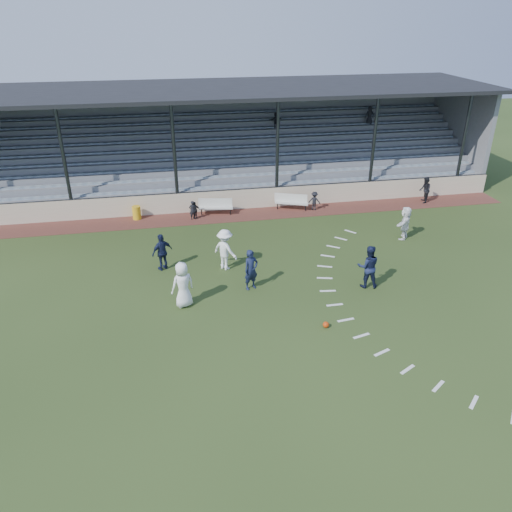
{
  "coord_description": "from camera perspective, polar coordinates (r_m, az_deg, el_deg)",
  "views": [
    {
      "loc": [
        -3.59,
        -16.61,
        11.08
      ],
      "look_at": [
        0.0,
        2.5,
        1.3
      ],
      "focal_mm": 35.0,
      "sensor_mm": 36.0,
      "label": 1
    }
  ],
  "objects": [
    {
      "name": "ground",
      "position": [
        20.29,
        1.31,
        -6.41
      ],
      "size": [
        90.0,
        90.0,
        0.0
      ],
      "primitive_type": "plane",
      "color": "#2A3C18",
      "rests_on": "ground"
    },
    {
      "name": "cinder_track",
      "position": [
        29.5,
        -2.88,
        4.63
      ],
      "size": [
        34.0,
        2.0,
        0.02
      ],
      "primitive_type": "cube",
      "color": "#542921",
      "rests_on": "ground"
    },
    {
      "name": "retaining_wall",
      "position": [
        30.26,
        -3.18,
        6.4
      ],
      "size": [
        34.0,
        0.18,
        1.2
      ],
      "primitive_type": "cube",
      "color": "beige",
      "rests_on": "ground"
    },
    {
      "name": "bench_left",
      "position": [
        29.59,
        -4.65,
        5.83
      ],
      "size": [
        2.04,
        0.81,
        0.95
      ],
      "rotation": [
        0.0,
        0.0,
        -0.18
      ],
      "color": "silver",
      "rests_on": "cinder_track"
    },
    {
      "name": "bench_right",
      "position": [
        30.3,
        4.04,
        6.36
      ],
      "size": [
        2.01,
        1.16,
        0.95
      ],
      "rotation": [
        0.0,
        0.0,
        -0.37
      ],
      "color": "silver",
      "rests_on": "cinder_track"
    },
    {
      "name": "trash_bin",
      "position": [
        29.66,
        -13.49,
        4.84
      ],
      "size": [
        0.48,
        0.48,
        0.77
      ],
      "primitive_type": "cylinder",
      "color": "gold",
      "rests_on": "cinder_track"
    },
    {
      "name": "football",
      "position": [
        19.51,
        7.99,
        -7.78
      ],
      "size": [
        0.24,
        0.24,
        0.24
      ],
      "primitive_type": "sphere",
      "color": "#C1380B",
      "rests_on": "ground"
    },
    {
      "name": "player_white_lead",
      "position": [
        20.42,
        -8.38,
        -3.26
      ],
      "size": [
        1.13,
        0.94,
        1.96
      ],
      "primitive_type": "imported",
      "rotation": [
        0.0,
        0.0,
        3.54
      ],
      "color": "white",
      "rests_on": "ground"
    },
    {
      "name": "player_navy_lead",
      "position": [
        21.45,
        -0.57,
        -1.58
      ],
      "size": [
        0.79,
        0.66,
        1.84
      ],
      "primitive_type": "imported",
      "rotation": [
        0.0,
        0.0,
        0.4
      ],
      "color": "#151D3C",
      "rests_on": "ground"
    },
    {
      "name": "player_navy_mid",
      "position": [
        22.12,
        12.69,
        -1.19
      ],
      "size": [
        1.08,
        0.92,
        1.96
      ],
      "primitive_type": "imported",
      "rotation": [
        0.0,
        0.0,
        2.94
      ],
      "color": "#151D3C",
      "rests_on": "ground"
    },
    {
      "name": "player_white_wing",
      "position": [
        23.1,
        -3.55,
        0.74
      ],
      "size": [
        1.4,
        1.44,
        1.98
      ],
      "primitive_type": "imported",
      "rotation": [
        0.0,
        0.0,
        2.31
      ],
      "color": "white",
      "rests_on": "ground"
    },
    {
      "name": "player_navy_wing",
      "position": [
        23.45,
        -10.67,
        0.45
      ],
      "size": [
        1.12,
        0.9,
        1.78
      ],
      "primitive_type": "imported",
      "rotation": [
        0.0,
        0.0,
        3.67
      ],
      "color": "#151D3C",
      "rests_on": "ground"
    },
    {
      "name": "player_white_back",
      "position": [
        27.35,
        16.67,
        3.66
      ],
      "size": [
        1.47,
        1.6,
        1.78
      ],
      "primitive_type": "imported",
      "rotation": [
        0.0,
        0.0,
        4.01
      ],
      "color": "white",
      "rests_on": "ground"
    },
    {
      "name": "official",
      "position": [
        32.97,
        18.74,
        7.15
      ],
      "size": [
        0.83,
        0.94,
        1.62
      ],
      "primitive_type": "imported",
      "rotation": [
        0.0,
        0.0,
        4.4
      ],
      "color": "black",
      "rests_on": "cinder_track"
    },
    {
      "name": "sub_left_near",
      "position": [
        28.98,
        -7.26,
        5.23
      ],
      "size": [
        0.46,
        0.35,
        1.11
      ],
      "primitive_type": "imported",
      "rotation": [
        0.0,
        0.0,
        3.37
      ],
      "color": "black",
      "rests_on": "cinder_track"
    },
    {
      "name": "sub_left_far",
      "position": [
        29.03,
        -6.97,
        5.2
      ],
      "size": [
        0.61,
        0.26,
        1.03
      ],
      "primitive_type": "imported",
      "rotation": [
        0.0,
        0.0,
        3.13
      ],
      "color": "black",
      "rests_on": "cinder_track"
    },
    {
      "name": "sub_right",
      "position": [
        30.34,
        6.68,
        6.29
      ],
      "size": [
        0.84,
        0.67,
        1.14
      ],
      "primitive_type": "imported",
      "rotation": [
        0.0,
        0.0,
        2.76
      ],
      "color": "black",
      "rests_on": "cinder_track"
    },
    {
      "name": "grandstand",
      "position": [
        34.24,
        -4.33,
        11.6
      ],
      "size": [
        34.6,
        9.0,
        6.61
      ],
      "color": "gray",
      "rests_on": "ground"
    },
    {
      "name": "penalty_arc",
      "position": [
        21.4,
        12.22,
        -5.14
      ],
      "size": [
        3.89,
        14.63,
        0.01
      ],
      "color": "silver",
      "rests_on": "ground"
    }
  ]
}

